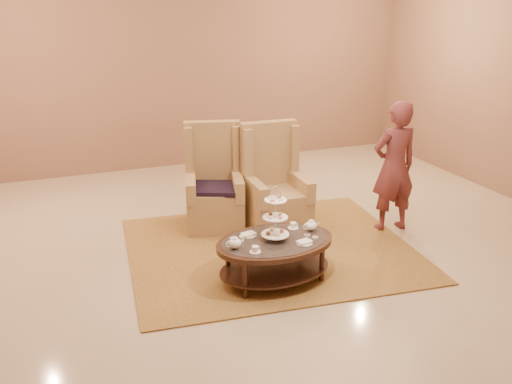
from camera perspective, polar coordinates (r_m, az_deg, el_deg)
name	(u,v)px	position (r m, az deg, el deg)	size (l,w,h in m)	color
ground	(272,260)	(6.40, 1.65, -6.86)	(8.00, 8.00, 0.00)	#BFAD8E
ceiling	(272,260)	(6.40, 1.65, -6.86)	(8.00, 8.00, 0.02)	white
wall_back	(179,61)	(9.61, -7.73, 12.83)	(8.00, 0.04, 3.50)	#8B634C
rug	(270,249)	(6.65, 1.44, -5.71)	(3.44, 2.96, 0.02)	olive
tea_table	(275,247)	(5.82, 1.90, -5.55)	(1.29, 0.93, 1.04)	black
armchair_left	(214,192)	(7.22, -4.21, 0.03)	(0.86, 0.88, 1.30)	#A37F4C
armchair_right	(274,194)	(7.10, 1.80, -0.22)	(0.73, 0.76, 1.33)	#A37F4C
person	(394,167)	(7.14, 13.64, 2.45)	(0.60, 0.40, 1.63)	brown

